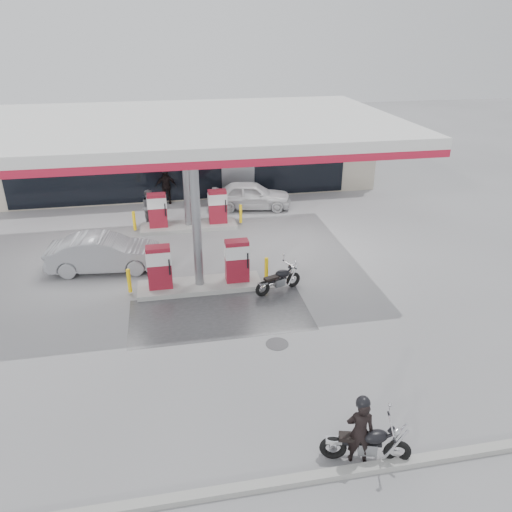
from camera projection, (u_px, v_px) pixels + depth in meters
The scene contains 16 objects.
ground at pixel (205, 316), 16.63m from camera, with size 90.00×90.00×0.00m, color gray.
wet_patch at pixel (220, 315), 16.71m from camera, with size 6.00×3.00×0.00m, color #4C4C4F.
drain_cover at pixel (277, 344), 15.19m from camera, with size 0.70×0.70×0.01m, color #38383A.
kerb at pixel (238, 490), 10.38m from camera, with size 28.00×0.25×0.15m, color gray.
store_building at pixel (178, 148), 29.94m from camera, with size 22.00×8.22×4.00m.
canopy at pixel (186, 128), 18.83m from camera, with size 16.00×10.02×5.51m.
pump_island_near at pixel (199, 271), 18.10m from camera, with size 5.14×1.30×1.78m.
pump_island_far at pixel (188, 214), 23.44m from camera, with size 5.14×1.30×1.78m.
main_motorcycle at pixel (367, 445), 10.98m from camera, with size 1.98×0.94×1.04m.
biker_main at pixel (360, 431), 10.83m from camera, with size 0.61×0.40×1.68m, color black.
parked_motorcycle at pixel (279, 280), 18.00m from camera, with size 1.84×0.92×0.98m.
sedan_white at pixel (251, 195), 25.97m from camera, with size 1.67×4.16×1.42m, color silver.
attendant at pixel (150, 207), 23.97m from camera, with size 0.82×0.64×1.68m, color #58585D.
hatchback_silver at pixel (104, 253), 19.46m from camera, with size 1.51×4.34×1.43m, color #929399.
parked_car_left at pixel (31, 188), 27.43m from camera, with size 1.64×4.04×1.17m, color #591413.
biker_walking at pixel (166, 186), 26.56m from camera, with size 1.10×0.46×1.88m, color black.
Camera 1 is at (-0.99, -14.25, 8.91)m, focal length 35.00 mm.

